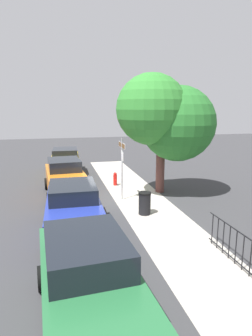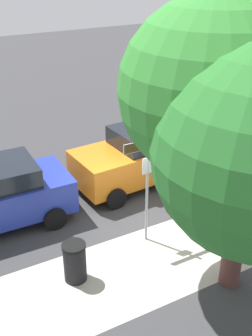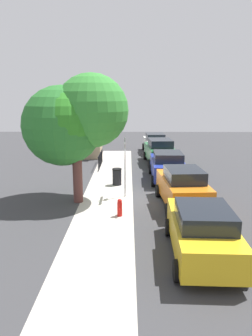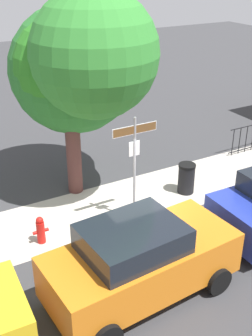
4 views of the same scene
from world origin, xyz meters
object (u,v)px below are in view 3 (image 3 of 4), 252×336
(fire_hydrant, at_px, (120,208))
(car_blue, at_px, (167,166))
(car_yellow, at_px, (202,231))
(car_white, at_px, (155,143))
(shade_tree, at_px, (73,120))
(trash_bin, at_px, (117,177))
(car_green, at_px, (160,151))
(street_sign, at_px, (125,157))
(car_orange, at_px, (183,187))
(utility_shed, at_px, (87,141))

(fire_hydrant, bearing_deg, car_blue, -24.59)
(car_yellow, height_order, car_white, car_white)
(shade_tree, relative_size, trash_bin, 6.33)
(car_yellow, height_order, fire_hydrant, car_yellow)
(car_blue, relative_size, trash_bin, 4.58)
(car_green, bearing_deg, street_sign, 159.10)
(car_orange, xyz_separation_m, utility_shed, (12.33, 6.12, 0.41))
(car_white, distance_m, utility_shed, 6.33)
(car_yellow, relative_size, car_orange, 1.03)
(shade_tree, bearing_deg, utility_shed, 4.68)
(car_orange, distance_m, car_blue, 4.80)
(shade_tree, relative_size, car_white, 1.44)
(shade_tree, height_order, car_yellow, shade_tree)
(street_sign, bearing_deg, car_blue, -37.53)
(car_green, bearing_deg, car_yellow, 176.49)
(shade_tree, distance_m, fire_hydrant, 4.82)
(street_sign, distance_m, utility_shed, 11.43)
(street_sign, height_order, car_white, street_sign)
(shade_tree, xyz_separation_m, car_blue, (3.82, -5.05, -3.08))
(car_yellow, height_order, car_green, car_green)
(car_yellow, bearing_deg, shade_tree, 43.16)
(car_orange, bearing_deg, trash_bin, 37.64)
(car_white, bearing_deg, car_orange, 178.10)
(car_green, bearing_deg, fire_hydrant, 162.28)
(utility_shed, height_order, fire_hydrant, utility_shed)
(street_sign, relative_size, utility_shed, 1.09)
(car_green, bearing_deg, utility_shed, 61.86)
(shade_tree, xyz_separation_m, car_green, (8.62, -5.03, -3.03))
(car_orange, relative_size, utility_shed, 1.54)
(street_sign, height_order, shade_tree, shade_tree)
(car_green, distance_m, trash_bin, 6.71)
(shade_tree, bearing_deg, street_sign, -79.44)
(trash_bin, bearing_deg, car_blue, -69.45)
(car_yellow, height_order, utility_shed, utility_shed)
(street_sign, relative_size, car_green, 0.65)
(shade_tree, distance_m, car_yellow, 8.26)
(car_green, distance_m, fire_hydrant, 11.23)
(car_orange, relative_size, car_white, 1.01)
(car_orange, height_order, utility_shed, utility_shed)
(car_blue, height_order, fire_hydrant, car_blue)
(street_sign, bearing_deg, fire_hydrant, 175.82)
(car_orange, xyz_separation_m, car_blue, (4.80, 0.14, -0.04))
(car_blue, height_order, car_green, car_green)
(trash_bin, bearing_deg, fire_hydrant, -176.51)
(car_yellow, height_order, trash_bin, car_yellow)
(shade_tree, height_order, car_orange, shade_tree)
(fire_hydrant, relative_size, trash_bin, 0.80)
(car_blue, xyz_separation_m, car_green, (4.80, 0.02, 0.06))
(shade_tree, relative_size, car_orange, 1.42)
(street_sign, distance_m, car_white, 13.27)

